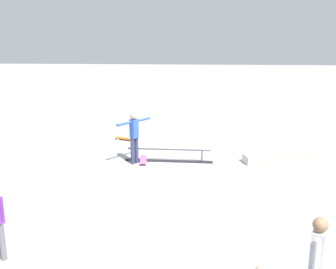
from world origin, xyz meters
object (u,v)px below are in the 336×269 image
object	(u,v)px
skateboard_main	(143,160)
bystander_white_shirt	(316,262)
skater_main	(134,134)
loose_skateboard_orange	(126,138)
skate_ledge	(280,157)
grind_rail	(169,156)

from	to	relation	value
skateboard_main	bystander_white_shirt	size ratio (longest dim) A/B	0.52
skater_main	loose_skateboard_orange	bearing A→B (deg)	-124.35
skater_main	skate_ledge	bearing A→B (deg)	136.83
bystander_white_shirt	loose_skateboard_orange	world-z (taller)	bystander_white_shirt
skate_ledge	bystander_white_shirt	size ratio (longest dim) A/B	1.49
grind_rail	skate_ledge	size ratio (longest dim) A/B	1.16
grind_rail	loose_skateboard_orange	world-z (taller)	grind_rail
grind_rail	skateboard_main	distance (m)	0.80
grind_rail	bystander_white_shirt	size ratio (longest dim) A/B	1.73
skater_main	bystander_white_shirt	size ratio (longest dim) A/B	1.02
grind_rail	loose_skateboard_orange	xyz separation A→B (m)	(1.69, -2.25, -0.10)
skater_main	loose_skateboard_orange	distance (m)	2.72
grind_rail	loose_skateboard_orange	distance (m)	2.81
bystander_white_shirt	loose_skateboard_orange	distance (m)	10.01
grind_rail	skate_ledge	world-z (taller)	grind_rail
skate_ledge	skateboard_main	distance (m)	4.27
skate_ledge	skater_main	distance (m)	4.59
skate_ledge	bystander_white_shirt	distance (m)	7.15
skateboard_main	loose_skateboard_orange	world-z (taller)	same
skater_main	grind_rail	bearing A→B (deg)	144.67
skateboard_main	bystander_white_shirt	xyz separation A→B (m)	(-3.23, 6.71, 0.82)
skater_main	bystander_white_shirt	bearing A→B (deg)	68.82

